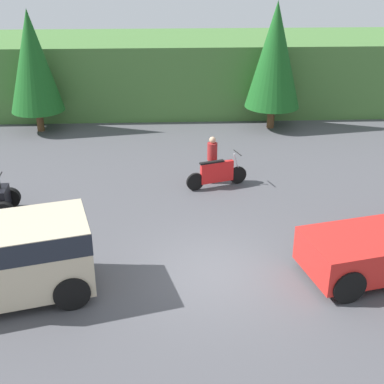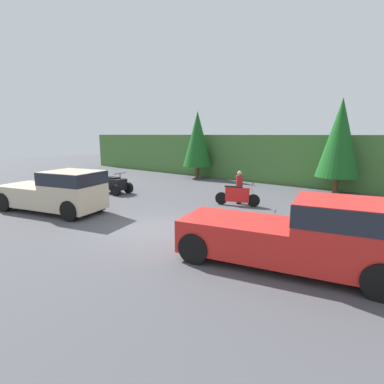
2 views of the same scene
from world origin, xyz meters
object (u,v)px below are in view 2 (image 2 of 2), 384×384
at_px(rider_person, 239,186).
at_px(dirt_bike, 237,196).
at_px(pickup_truck_red, 306,233).
at_px(quad_atv, 115,185).
at_px(pickup_truck_second, 59,191).

bearing_deg(rider_person, dirt_bike, -79.96).
height_order(pickup_truck_red, quad_atv, pickup_truck_red).
bearing_deg(dirt_bike, pickup_truck_red, -64.47).
bearing_deg(pickup_truck_red, pickup_truck_second, 172.20).
relative_size(pickup_truck_red, quad_atv, 2.90).
relative_size(pickup_truck_second, dirt_bike, 2.52).
bearing_deg(pickup_truck_second, quad_atv, 97.23).
height_order(pickup_truck_red, dirt_bike, pickup_truck_red).
distance_m(pickup_truck_red, dirt_bike, 7.41).
relative_size(pickup_truck_second, quad_atv, 2.71).
xyz_separation_m(pickup_truck_second, dirt_bike, (5.73, 6.33, -0.54)).
height_order(dirt_bike, rider_person, rider_person).
xyz_separation_m(pickup_truck_second, rider_person, (5.58, 6.76, -0.10)).
xyz_separation_m(dirt_bike, rider_person, (-0.14, 0.43, 0.44)).
bearing_deg(rider_person, pickup_truck_second, -138.30).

